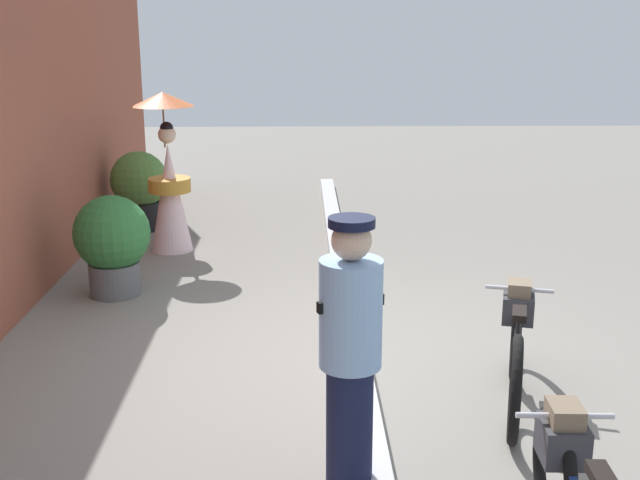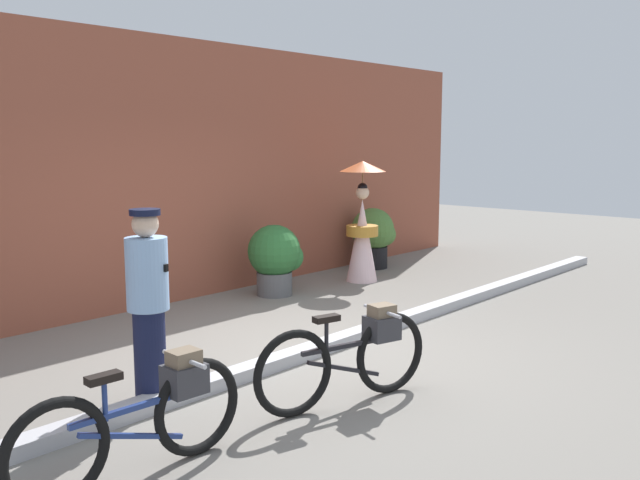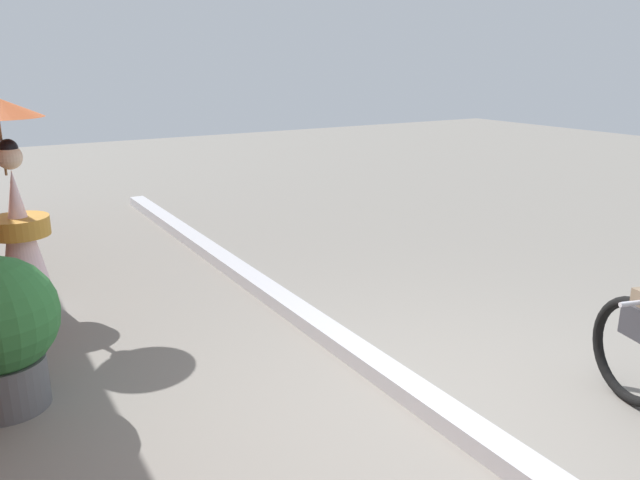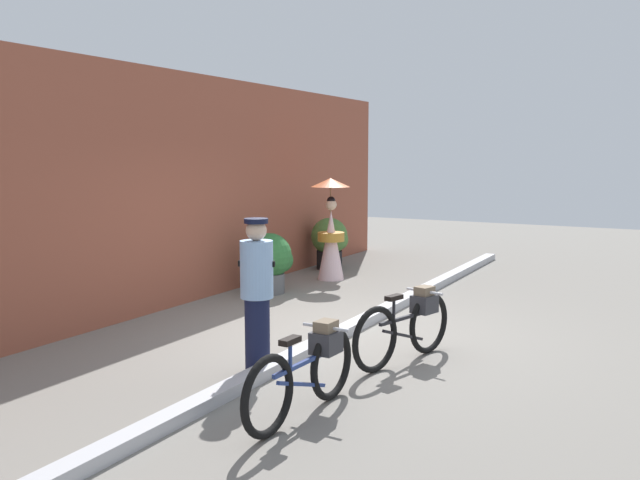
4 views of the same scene
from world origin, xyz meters
name	(u,v)px [view 3 (image 3 of 4)]	position (x,y,z in m)	size (l,w,h in m)	color
ground_plane	(450,427)	(0.00, 0.00, 0.00)	(30.00, 30.00, 0.00)	gray
sidewalk_curb	(451,418)	(0.00, 0.00, 0.06)	(14.00, 0.20, 0.12)	#B2B2B7
person_with_parasol	(16,215)	(3.21, 1.95, 0.88)	(0.70, 0.70, 1.84)	silver
potted_plant_by_door	(0,326)	(1.64, 2.24, 0.55)	(0.76, 0.74, 0.99)	#59595B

